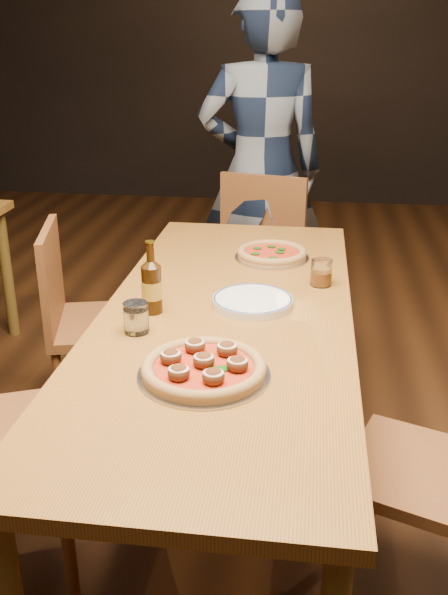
# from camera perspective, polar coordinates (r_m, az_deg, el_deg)

# --- Properties ---
(ground) EXTENTS (9.00, 9.00, 0.00)m
(ground) POSITION_cam_1_polar(r_m,az_deg,el_deg) (2.52, 0.16, -17.08)
(ground) COLOR black
(table_main) EXTENTS (0.80, 2.00, 0.75)m
(table_main) POSITION_cam_1_polar(r_m,az_deg,el_deg) (2.15, 0.18, -2.99)
(table_main) COLOR brown
(table_main) RESTS_ON ground
(chair_main_sw) EXTENTS (0.52, 0.52, 0.91)m
(chair_main_sw) POSITION_cam_1_polar(r_m,az_deg,el_deg) (2.80, -10.24, -2.16)
(chair_main_sw) COLOR brown
(chair_main_sw) RESTS_ON ground
(chair_main_e) EXTENTS (0.53, 0.53, 0.88)m
(chair_main_e) POSITION_cam_1_polar(r_m,az_deg,el_deg) (2.01, 16.76, -14.07)
(chair_main_e) COLOR brown
(chair_main_e) RESTS_ON ground
(chair_end) EXTENTS (0.53, 0.53, 0.96)m
(chair_end) POSITION_cam_1_polar(r_m,az_deg,el_deg) (3.26, 2.16, 2.26)
(chair_end) COLOR brown
(chair_end) RESTS_ON ground
(pizza_meatball) EXTENTS (0.35, 0.35, 0.06)m
(pizza_meatball) POSITION_cam_1_polar(r_m,az_deg,el_deg) (1.74, -1.75, -6.03)
(pizza_meatball) COLOR #B7B7BF
(pizza_meatball) RESTS_ON table_main
(pizza_margherita) EXTENTS (0.29, 0.29, 0.04)m
(pizza_margherita) POSITION_cam_1_polar(r_m,az_deg,el_deg) (2.62, 4.15, 3.80)
(pizza_margherita) COLOR #B7B7BF
(pizza_margherita) RESTS_ON table_main
(plate_stack) EXTENTS (0.26, 0.26, 0.03)m
(plate_stack) POSITION_cam_1_polar(r_m,az_deg,el_deg) (2.17, 2.48, -0.35)
(plate_stack) COLOR white
(plate_stack) RESTS_ON table_main
(beer_bottle) EXTENTS (0.07, 0.07, 0.23)m
(beer_bottle) POSITION_cam_1_polar(r_m,az_deg,el_deg) (2.10, -6.23, 0.84)
(beer_bottle) COLOR black
(beer_bottle) RESTS_ON table_main
(water_glass) EXTENTS (0.08, 0.08, 0.09)m
(water_glass) POSITION_cam_1_polar(r_m,az_deg,el_deg) (1.98, -7.57, -1.73)
(water_glass) COLOR white
(water_glass) RESTS_ON table_main
(amber_glass) EXTENTS (0.08, 0.08, 0.09)m
(amber_glass) POSITION_cam_1_polar(r_m,az_deg,el_deg) (2.35, 8.37, 2.15)
(amber_glass) COLOR #985211
(amber_glass) RESTS_ON table_main
(diner) EXTENTS (0.73, 0.56, 1.80)m
(diner) POSITION_cam_1_polar(r_m,az_deg,el_deg) (3.48, 3.23, 10.72)
(diner) COLOR black
(diner) RESTS_ON ground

